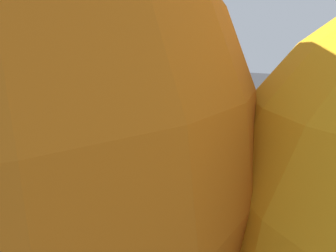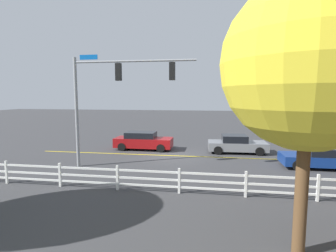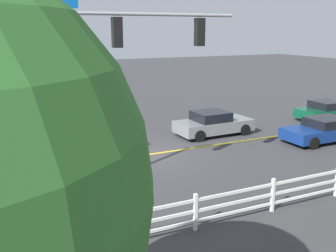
% 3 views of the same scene
% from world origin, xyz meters
% --- Properties ---
extents(ground_plane, '(120.00, 120.00, 0.00)m').
position_xyz_m(ground_plane, '(0.00, 0.00, 0.00)').
color(ground_plane, '#38383A').
extents(lane_center_stripe, '(28.00, 0.16, 0.01)m').
position_xyz_m(lane_center_stripe, '(-4.00, 0.00, 0.00)').
color(lane_center_stripe, gold).
rests_on(lane_center_stripe, ground_plane).
extents(signal_assembly, '(7.32, 0.38, 6.76)m').
position_xyz_m(signal_assembly, '(2.96, 3.80, 4.76)').
color(signal_assembly, gray).
rests_on(signal_assembly, ground_plane).
extents(car_1, '(4.65, 1.94, 1.44)m').
position_xyz_m(car_1, '(2.46, -1.87, 0.71)').
color(car_1, maroon).
rests_on(car_1, ground_plane).
extents(car_2, '(4.45, 2.12, 1.36)m').
position_xyz_m(car_2, '(-4.94, -1.82, 0.65)').
color(car_2, slate).
rests_on(car_2, ground_plane).
extents(white_rail_fence, '(26.10, 0.10, 1.15)m').
position_xyz_m(white_rail_fence, '(-3.00, 7.36, 0.60)').
color(white_rail_fence, white).
rests_on(white_rail_fence, ground_plane).
extents(tree_1, '(4.51, 4.51, 7.43)m').
position_xyz_m(tree_1, '(-5.34, 11.37, 5.16)').
color(tree_1, brown).
rests_on(tree_1, ground_plane).
extents(tree_3, '(4.86, 4.86, 7.55)m').
position_xyz_m(tree_3, '(-8.79, 12.84, 5.10)').
color(tree_3, brown).
rests_on(tree_3, ground_plane).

